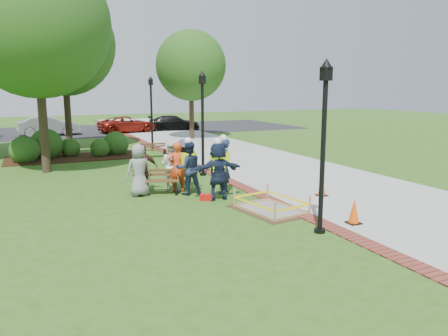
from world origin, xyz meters
name	(u,v)px	position (x,y,z in m)	size (l,w,h in m)	color
ground	(225,208)	(0.00, 0.00, 0.00)	(100.00, 100.00, 0.00)	#285116
sidewalk	(233,153)	(5.00, 10.00, 0.01)	(6.00, 60.00, 0.02)	#9E9E99
brick_edging	(177,157)	(1.75, 10.00, 0.01)	(0.50, 60.00, 0.03)	maroon
mulch_bed	(78,157)	(-3.00, 12.00, 0.02)	(7.00, 3.00, 0.05)	#381E0F
parking_lot	(96,130)	(0.00, 27.00, 0.00)	(36.00, 12.00, 0.01)	black
wet_concrete_pad	(271,203)	(1.14, -0.75, 0.23)	(2.06, 2.55, 0.55)	#47331E
bench_near	(156,187)	(-1.43, 2.57, 0.27)	(1.63, 0.92, 0.84)	brown
bench_far	(154,153)	(0.65, 10.50, 0.23)	(1.36, 0.52, 0.73)	brown
cone_front	(354,212)	(2.48, -2.81, 0.33)	(0.35, 0.35, 0.69)	black
cone_back	(322,187)	(3.57, 0.06, 0.32)	(0.33, 0.33, 0.66)	black
cone_far	(192,148)	(2.92, 10.83, 0.33)	(0.35, 0.35, 0.69)	black
toolbox	(206,197)	(-0.17, 1.13, 0.10)	(0.40, 0.22, 0.20)	#B3130D
lamp_near	(324,134)	(1.25, -3.00, 2.48)	(0.28, 0.28, 4.26)	black
lamp_mid	(203,115)	(1.25, 5.00, 2.48)	(0.28, 0.28, 4.26)	black
lamp_far	(151,108)	(1.25, 13.00, 2.48)	(0.28, 0.28, 4.26)	black
tree_left	(36,24)	(-4.65, 8.41, 6.12)	(6.01, 6.01, 9.14)	#3D2D1E
tree_back	(63,45)	(-3.07, 15.60, 6.01)	(5.84, 5.84, 8.94)	#3D2D1E
tree_right	(191,66)	(5.43, 17.81, 5.11)	(4.90, 4.90, 7.57)	#3D2D1E
shrub_a	(26,163)	(-5.49, 11.45, 0.00)	(1.41, 1.41, 1.41)	#214D16
shrub_b	(47,158)	(-4.46, 12.50, 0.00)	(1.65, 1.65, 1.65)	#214D16
shrub_c	(101,156)	(-1.84, 11.95, 0.00)	(1.04, 1.04, 1.04)	#214D16
shrub_d	(116,155)	(-0.97, 12.31, 0.00)	(1.37, 1.37, 1.37)	#214D16
shrub_e	(71,156)	(-3.29, 12.68, 0.00)	(1.02, 1.02, 1.02)	#214D16
casual_person_a	(139,170)	(-1.98, 2.60, 0.88)	(0.60, 0.43, 1.75)	gray
casual_person_b	(177,167)	(-0.63, 2.61, 0.88)	(0.62, 0.46, 1.75)	#DA4419
casual_person_c	(172,166)	(-0.71, 3.02, 0.87)	(0.63, 0.66, 1.74)	white
casual_person_d	(144,168)	(-1.68, 3.15, 0.83)	(0.56, 0.38, 1.65)	#582E23
casual_person_e	(185,164)	(-0.26, 2.95, 0.90)	(0.63, 0.47, 1.79)	#34375B
hivis_worker_a	(218,169)	(0.22, 1.07, 1.00)	(0.60, 0.39, 2.02)	#191D43
hivis_worker_b	(223,164)	(0.75, 1.84, 1.00)	(0.69, 0.70, 2.03)	#1C2E4A
hivis_worker_c	(189,166)	(-0.40, 2.13, 0.97)	(0.61, 0.42, 1.96)	#182A40
parked_car_b	(50,135)	(-3.79, 24.27, 0.00)	(4.93, 2.14, 1.61)	#9F9FA3
parked_car_c	(128,132)	(2.20, 24.19, 0.00)	(4.38, 1.91, 1.43)	maroon
parked_car_d	(174,130)	(6.22, 24.46, 0.00)	(4.24, 1.85, 1.38)	black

